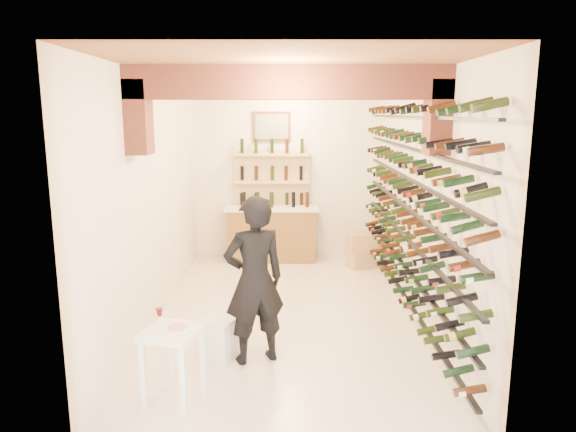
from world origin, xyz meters
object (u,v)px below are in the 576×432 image
object	(u,v)px
back_counter	(272,232)
tasting_table	(172,343)
white_stool	(219,338)
crate_lower	(362,259)
chrome_barstool	(256,283)
person	(254,280)
wine_rack	(404,202)

from	to	relation	value
back_counter	tasting_table	xyz separation A→B (m)	(-0.78, -4.90, 0.06)
white_stool	crate_lower	world-z (taller)	white_stool
tasting_table	chrome_barstool	distance (m)	2.44
chrome_barstool	crate_lower	size ratio (longest dim) A/B	1.37
tasting_table	person	size ratio (longest dim) A/B	0.48
wine_rack	tasting_table	xyz separation A→B (m)	(-2.61, -2.25, -0.95)
tasting_table	person	xyz separation A→B (m)	(0.71, 0.86, 0.33)
white_stool	chrome_barstool	world-z (taller)	chrome_barstool
back_counter	chrome_barstool	world-z (taller)	back_counter
back_counter	crate_lower	distance (m)	1.73
tasting_table	crate_lower	distance (m)	5.08
back_counter	person	bearing A→B (deg)	-90.90
tasting_table	crate_lower	bearing A→B (deg)	78.59
white_stool	chrome_barstool	bearing A→B (deg)	76.54
wine_rack	chrome_barstool	xyz separation A→B (m)	(-1.97, 0.10, -1.15)
wine_rack	white_stool	size ratio (longest dim) A/B	12.65
back_counter	crate_lower	size ratio (longest dim) A/B	3.40
person	chrome_barstool	xyz separation A→B (m)	(-0.07, 1.49, -0.53)
person	crate_lower	xyz separation A→B (m)	(1.69, 3.59, -0.78)
white_stool	person	xyz separation A→B (m)	(0.41, -0.09, 0.70)
person	back_counter	bearing A→B (deg)	-113.12
back_counter	crate_lower	world-z (taller)	back_counter
wine_rack	person	xyz separation A→B (m)	(-1.89, -1.39, -0.62)
tasting_table	chrome_barstool	world-z (taller)	tasting_table
person	chrome_barstool	bearing A→B (deg)	-109.36
wine_rack	back_counter	distance (m)	3.38
back_counter	person	size ratio (longest dim) A/B	0.92
wine_rack	back_counter	size ratio (longest dim) A/B	3.35
white_stool	crate_lower	bearing A→B (deg)	59.08
wine_rack	tasting_table	bearing A→B (deg)	-139.25
back_counter	crate_lower	bearing A→B (deg)	-15.42
back_counter	chrome_barstool	distance (m)	2.55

